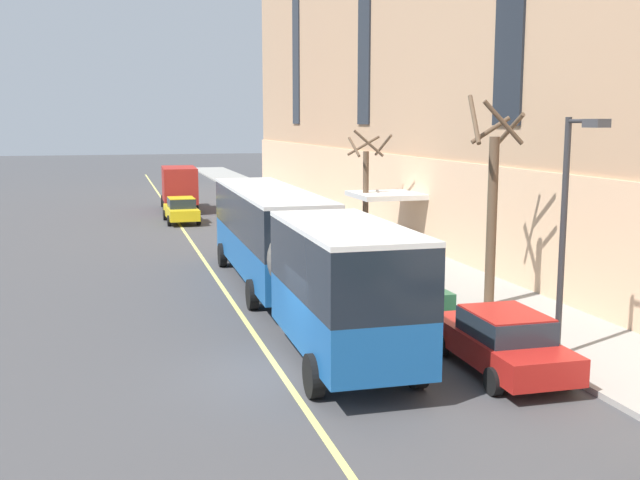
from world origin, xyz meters
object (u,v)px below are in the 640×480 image
Objects in this scene: city_bus at (289,245)px; parked_car_navy_5 at (318,237)px; parked_car_silver_3 at (250,201)px; street_lamp at (570,211)px; parked_car_red_4 at (501,341)px; street_tree_far_uptown at (366,186)px; street_tree_mid_block at (492,203)px; box_truck at (179,186)px; parked_car_green_2 at (402,287)px; taxi_cab at (181,210)px.

city_bus is 10.34m from parked_car_navy_5.
street_lamp reaches higher than parked_car_silver_3.
parked_car_red_4 is 0.85× the size of street_tree_far_uptown.
parked_car_silver_3 is at bearing 95.65° from street_tree_mid_block.
parked_car_silver_3 is 28.51m from street_tree_mid_block.
city_bus reaches higher than parked_car_navy_5.
parked_car_silver_3 is at bearing 90.58° from parked_car_navy_5.
street_lamp is at bearing -99.12° from street_tree_mid_block.
city_bus is at bearing 114.59° from parked_car_red_4.
parked_car_silver_3 is at bearing 90.12° from parked_car_red_4.
street_tree_far_uptown reaches higher than box_truck.
parked_car_green_2 is 30.54m from box_truck.
parked_car_red_4 and taxi_cab have the same top height.
taxi_cab is (-5.11, 12.81, 0.00)m from parked_car_navy_5.
parked_car_red_4 is at bearing -82.85° from box_truck.
taxi_cab is 0.68× the size of street_tree_mid_block.
street_tree_mid_block reaches higher than box_truck.
parked_car_red_4 is 1.03× the size of taxi_cab.
parked_car_silver_3 is 33.95m from parked_car_red_4.
street_tree_far_uptown is (2.67, 0.86, 2.26)m from parked_car_navy_5.
parked_car_navy_5 is at bearing 102.78° from street_tree_mid_block.
box_truck is 1.01× the size of street_tree_mid_block.
parked_car_red_4 is at bearing -80.53° from taxi_cab.
parked_car_navy_5 is at bearing 95.76° from street_lamp.
box_truck is at bearing 99.99° from street_lamp.
box_truck is (-1.06, 28.78, -0.38)m from city_bus.
box_truck is at bearing 97.15° from parked_car_red_4.
parked_car_green_2 is 0.78× the size of street_tree_far_uptown.
parked_car_green_2 is 0.64× the size of street_tree_mid_block.
street_tree_mid_block is at bearing -72.40° from taxi_cab.
street_tree_far_uptown is 0.92× the size of street_lamp.
parked_car_silver_3 is 1.02× the size of parked_car_red_4.
box_truck is at bearing 111.84° from street_tree_far_uptown.
city_bus is 4.41× the size of parked_car_green_2.
parked_car_silver_3 is at bearing -29.19° from box_truck.
taxi_cab is 30.90m from street_lamp.
city_bus is 3.95× the size of parked_car_silver_3.
box_truck is 1.48× the size of taxi_cab.
street_tree_mid_block is (2.83, -0.57, 2.72)m from parked_car_green_2.
parked_car_green_2 is at bearing -22.64° from city_bus.
parked_car_green_2 is at bearing 107.52° from street_lamp.
street_lamp reaches higher than street_tree_far_uptown.
city_bus is at bearing -120.95° from street_tree_far_uptown.
parked_car_navy_5 is 13.79m from taxi_cab.
street_lamp is (1.90, -33.82, 3.14)m from parked_car_silver_3.
street_tree_far_uptown reaches higher than parked_car_navy_5.
city_bus is 3.17× the size of street_lamp.
parked_car_silver_3 is 0.80× the size of street_lamp.
street_lamp reaches higher than parked_car_red_4.
street_tree_far_uptown is at bearing -68.16° from box_truck.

